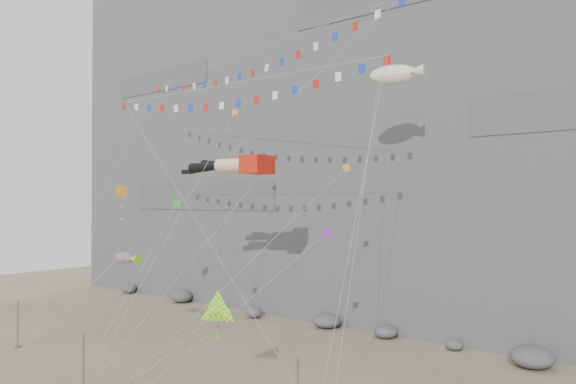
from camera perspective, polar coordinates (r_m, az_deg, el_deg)
name	(u,v)px	position (r m, az deg, el deg)	size (l,w,h in m)	color
ground	(181,373)	(40.09, -10.84, -17.60)	(120.00, 120.00, 0.00)	gray
cliff	(404,80)	(65.30, 11.65, 11.04)	(80.00, 28.00, 50.00)	slate
talus_boulders	(327,321)	(52.21, 3.96, -12.97)	(60.00, 3.00, 1.20)	#58585D
anchor_pole_left	(18,324)	(50.02, -25.77, -11.98)	(0.12, 0.12, 3.67)	slate
anchor_pole_center	(83,375)	(33.70, -20.08, -17.03)	(0.12, 0.12, 4.29)	slate
legs_kite	(235,166)	(42.69, -5.45, 2.67)	(7.77, 15.75, 20.22)	red
flag_banner_upper	(246,54)	(45.76, -4.33, 13.78)	(30.99, 14.56, 28.93)	red
flag_banner_lower	(230,84)	(41.01, -5.91, 10.84)	(25.22, 4.69, 23.10)	red
harlequin_kite	(121,192)	(47.27, -16.60, 0.04)	(5.94, 7.46, 14.70)	red
fish_windsock	(124,258)	(47.57, -16.29, -6.46)	(5.54, 7.51, 10.35)	#F55F0C
delta_kite	(217,311)	(32.67, -7.23, -11.92)	(4.92, 5.99, 8.26)	yellow
blimp_windsock	(394,75)	(42.21, 10.67, 11.59)	(5.95, 14.80, 24.89)	beige
small_kite_a	(231,119)	(44.92, -5.81, 7.35)	(1.44, 14.37, 23.13)	orange
small_kite_b	(325,235)	(35.70, 3.73, -4.36)	(7.00, 11.45, 15.63)	purple
small_kite_c	(176,206)	(40.48, -11.28, -1.41)	(1.74, 9.56, 14.39)	#19A319
small_kite_d	(341,173)	(37.57, 5.45, 1.95)	(7.97, 14.23, 20.65)	orange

